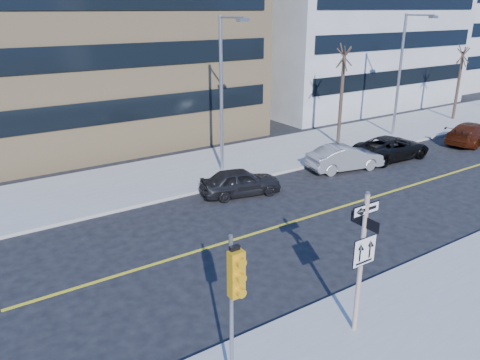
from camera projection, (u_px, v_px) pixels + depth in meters
ground at (295, 290)px, 14.90m from camera, size 120.00×120.00×0.00m
far_sidewalk at (381, 132)px, 33.59m from camera, size 66.00×6.00×0.15m
road_centerline at (424, 181)px, 24.24m from camera, size 40.00×0.14×0.01m
sign_pole at (362, 256)px, 12.09m from camera, size 0.92×0.92×4.06m
traffic_signal at (235, 287)px, 9.70m from camera, size 0.32×0.45×4.00m
parked_car_a at (241, 182)px, 22.33m from camera, size 2.37×4.12×1.32m
parked_car_b at (345, 158)px, 25.79m from camera, size 2.31×4.48×1.41m
parked_car_c at (392, 148)px, 27.74m from camera, size 2.48×4.99×1.36m
parked_car_d at (472, 133)px, 30.84m from camera, size 2.68×5.08×1.40m
streetlight_a at (224, 86)px, 23.74m from camera, size 0.55×2.25×8.00m
streetlight_b at (403, 67)px, 30.99m from camera, size 0.55×2.25×8.00m
street_tree_west at (344, 59)px, 28.56m from camera, size 1.80×1.80×6.35m
street_tree_east at (463, 57)px, 35.73m from camera, size 1.80×1.80×5.75m
building_brick at (91, 0)px, 32.39m from camera, size 18.00×18.00×18.00m
building_grey_mid at (332, 19)px, 43.51m from camera, size 20.00×16.00×15.00m
building_grey_far at (441, 12)px, 56.56m from camera, size 18.00×18.00×16.00m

